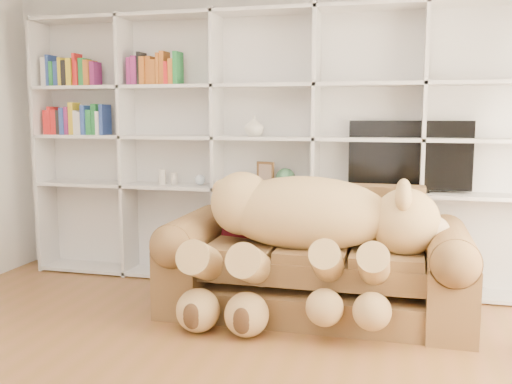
# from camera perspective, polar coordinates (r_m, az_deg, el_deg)

# --- Properties ---
(wall_back) EXTENTS (5.00, 0.02, 2.70)m
(wall_back) POSITION_cam_1_polar(r_m,az_deg,el_deg) (5.17, 1.47, 6.06)
(wall_back) COLOR white
(wall_back) RESTS_ON floor
(bookshelf) EXTENTS (4.43, 0.35, 2.40)m
(bookshelf) POSITION_cam_1_polar(r_m,az_deg,el_deg) (5.10, -1.52, 5.54)
(bookshelf) COLOR silver
(bookshelf) RESTS_ON floor
(sofa) EXTENTS (2.26, 0.98, 0.95)m
(sofa) POSITION_cam_1_polar(r_m,az_deg,el_deg) (4.40, 5.92, -7.36)
(sofa) COLOR brown
(sofa) RESTS_ON floor
(teddy_bear) EXTENTS (1.85, 0.97, 1.07)m
(teddy_bear) POSITION_cam_1_polar(r_m,az_deg,el_deg) (4.15, 4.84, -3.71)
(teddy_bear) COLOR tan
(teddy_bear) RESTS_ON sofa
(throw_pillow) EXTENTS (0.49, 0.35, 0.46)m
(throw_pillow) POSITION_cam_1_polar(r_m,az_deg,el_deg) (4.58, -0.41, -2.27)
(throw_pillow) COLOR #4F0D13
(throw_pillow) RESTS_ON sofa
(tv) EXTENTS (1.00, 0.18, 0.59)m
(tv) POSITION_cam_1_polar(r_m,az_deg,el_deg) (4.91, 15.11, 3.42)
(tv) COLOR black
(tv) RESTS_ON bookshelf
(picture_frame) EXTENTS (0.17, 0.08, 0.22)m
(picture_frame) POSITION_cam_1_polar(r_m,az_deg,el_deg) (5.01, 0.95, 1.81)
(picture_frame) COLOR brown
(picture_frame) RESTS_ON bookshelf
(green_vase) EXTENTS (0.18, 0.18, 0.18)m
(green_vase) POSITION_cam_1_polar(r_m,az_deg,el_deg) (4.97, 2.96, 1.39)
(green_vase) COLOR #326141
(green_vase) RESTS_ON bookshelf
(figurine_tall) EXTENTS (0.09, 0.09, 0.14)m
(figurine_tall) POSITION_cam_1_polar(r_m,az_deg,el_deg) (5.32, -9.36, 1.51)
(figurine_tall) COLOR beige
(figurine_tall) RESTS_ON bookshelf
(figurine_short) EXTENTS (0.07, 0.07, 0.11)m
(figurine_short) POSITION_cam_1_polar(r_m,az_deg,el_deg) (5.28, -8.19, 1.33)
(figurine_short) COLOR beige
(figurine_short) RESTS_ON bookshelf
(snow_globe) EXTENTS (0.10, 0.10, 0.10)m
(snow_globe) POSITION_cam_1_polar(r_m,az_deg,el_deg) (5.19, -5.62, 1.23)
(snow_globe) COLOR white
(snow_globe) RESTS_ON bookshelf
(shelf_vase) EXTENTS (0.17, 0.17, 0.18)m
(shelf_vase) POSITION_cam_1_polar(r_m,az_deg,el_deg) (5.01, -0.19, 6.63)
(shelf_vase) COLOR beige
(shelf_vase) RESTS_ON bookshelf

